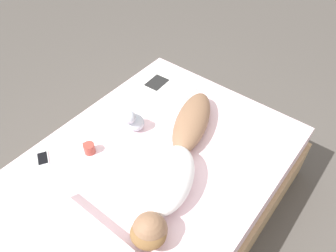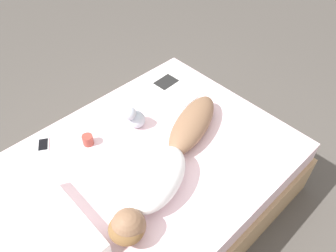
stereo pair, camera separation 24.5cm
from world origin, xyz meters
name	(u,v)px [view 2 (the right image)]	position (x,y,z in m)	size (l,w,h in m)	color
ground_plane	(148,203)	(0.00, 0.00, 0.00)	(12.00, 12.00, 0.00)	#4C4742
bed	(147,184)	(0.00, 0.00, 0.28)	(1.60, 2.13, 0.56)	tan
person	(167,163)	(-0.18, -0.04, 0.66)	(0.69, 1.36, 0.21)	brown
open_magazine	(175,88)	(0.43, -0.71, 0.57)	(0.46, 0.30, 0.01)	white
coffee_mug	(88,140)	(0.41, 0.20, 0.61)	(0.11, 0.08, 0.08)	#993D33
cell_phone	(43,145)	(0.62, 0.45, 0.57)	(0.16, 0.14, 0.01)	silver
plush_toy	(134,117)	(0.31, -0.17, 0.66)	(0.15, 0.17, 0.21)	#B2BCCC
pillow	(47,236)	(-0.06, 0.78, 0.62)	(0.61, 0.43, 0.10)	white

